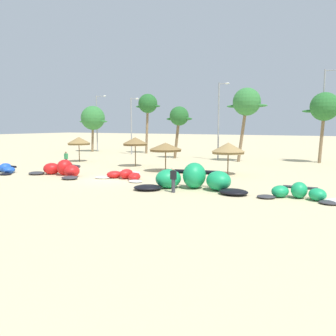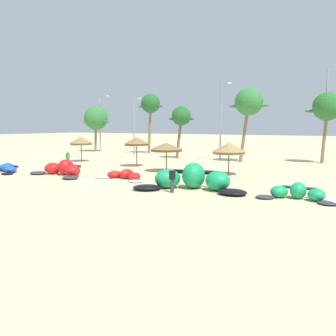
{
  "view_description": "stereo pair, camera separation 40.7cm",
  "coord_description": "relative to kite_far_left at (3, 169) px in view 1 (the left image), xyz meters",
  "views": [
    {
      "loc": [
        17.62,
        -22.09,
        4.31
      ],
      "look_at": [
        4.34,
        2.0,
        1.0
      ],
      "focal_mm": 38.43,
      "sensor_mm": 36.0,
      "label": 1
    },
    {
      "loc": [
        17.97,
        -21.89,
        4.31
      ],
      "look_at": [
        4.34,
        2.0,
        1.0
      ],
      "focal_mm": 38.43,
      "sensor_mm": 36.0,
      "label": 2
    }
  ],
  "objects": [
    {
      "name": "kite_left",
      "position": [
        6.28,
        1.04,
        0.2
      ],
      "size": [
        6.23,
        3.26,
        1.35
      ],
      "color": "#333338",
      "rests_on": "ground"
    },
    {
      "name": "palm_left_of_gap",
      "position": [
        7.86,
        19.93,
        4.98
      ],
      "size": [
        3.66,
        2.44,
        6.65
      ],
      "color": "brown",
      "rests_on": "ground"
    },
    {
      "name": "lamppost_west",
      "position": [
        -9.22,
        24.49,
        4.75
      ],
      "size": [
        2.04,
        0.24,
        9.01
      ],
      "color": "gray",
      "rests_on": "ground"
    },
    {
      "name": "lamppost_west_center",
      "position": [
        -1.19,
        22.5,
        4.27
      ],
      "size": [
        1.41,
        0.24,
        8.21
      ],
      "color": "gray",
      "rests_on": "ground"
    },
    {
      "name": "kite_right_of_center",
      "position": [
        25.61,
        0.6,
        0.05
      ],
      "size": [
        4.75,
        2.15,
        0.97
      ],
      "color": "#333338",
      "rests_on": "ground"
    },
    {
      "name": "kite_far_left",
      "position": [
        0.0,
        0.0,
        0.0
      ],
      "size": [
        4.95,
        2.57,
        0.82
      ],
      "color": "black",
      "rests_on": "ground"
    },
    {
      "name": "beach_umbrella_near_van",
      "position": [
        -0.6,
        10.68,
        2.13
      ],
      "size": [
        2.66,
        2.66,
        2.9
      ],
      "color": "brown",
      "rests_on": "ground"
    },
    {
      "name": "kite_left_of_center",
      "position": [
        12.14,
        2.0,
        -0.01
      ],
      "size": [
        4.94,
        2.51,
        0.78
      ],
      "color": "white",
      "rests_on": "ground"
    },
    {
      "name": "kite_center",
      "position": [
        18.86,
        0.52,
        0.36
      ],
      "size": [
        7.74,
        4.48,
        1.76
      ],
      "color": "black",
      "rests_on": "ground"
    },
    {
      "name": "beach_umbrella_near_palms",
      "position": [
        12.76,
        7.65,
        1.97
      ],
      "size": [
        3.02,
        3.02,
        2.68
      ],
      "color": "brown",
      "rests_on": "ground"
    },
    {
      "name": "beach_umbrella_outermost",
      "position": [
        18.54,
        8.38,
        2.0
      ],
      "size": [
        2.88,
        2.88,
        2.8
      ],
      "color": "brown",
      "rests_on": "ground"
    },
    {
      "name": "ground_plane",
      "position": [
        11.29,
        0.9,
        -0.32
      ],
      "size": [
        260.0,
        260.0,
        0.0
      ],
      "primitive_type": "plane",
      "color": "beige"
    },
    {
      "name": "palm_left",
      "position": [
        0.07,
        24.89,
        7.0
      ],
      "size": [
        4.28,
        2.85,
        8.9
      ],
      "color": "#7F6647",
      "rests_on": "ground"
    },
    {
      "name": "person_by_umbrellas",
      "position": [
        2.17,
        5.76,
        0.5
      ],
      "size": [
        0.36,
        0.24,
        1.62
      ],
      "color": "#383842",
      "rests_on": "ground"
    },
    {
      "name": "palm_center_right",
      "position": [
        24.64,
        22.78,
        5.93
      ],
      "size": [
        4.77,
        3.18,
        7.93
      ],
      "color": "#7F6647",
      "rests_on": "ground"
    },
    {
      "name": "palm_leftmost",
      "position": [
        -9.66,
        23.86,
        5.05
      ],
      "size": [
        5.74,
        3.82,
        7.32
      ],
      "color": "#7F6647",
      "rests_on": "ground"
    },
    {
      "name": "palm_center_left",
      "position": [
        16.67,
        19.66,
        6.52
      ],
      "size": [
        4.77,
        3.18,
        8.52
      ],
      "color": "#7F6647",
      "rests_on": "ground"
    },
    {
      "name": "beach_umbrella_middle",
      "position": [
        7.97,
        9.76,
        2.29
      ],
      "size": [
        2.6,
        2.6,
        3.04
      ],
      "color": "brown",
      "rests_on": "ground"
    },
    {
      "name": "person_near_kites",
      "position": [
        18.27,
        -1.17,
        0.5
      ],
      "size": [
        0.36,
        0.24,
        1.62
      ],
      "color": "#383842",
      "rests_on": "ground"
    },
    {
      "name": "lamppost_east_center",
      "position": [
        13.16,
        20.28,
        4.86
      ],
      "size": [
        1.41,
        0.24,
        9.35
      ],
      "color": "gray",
      "rests_on": "ground"
    },
    {
      "name": "lamppost_east",
      "position": [
        24.55,
        23.54,
        5.5
      ],
      "size": [
        1.87,
        0.24,
        10.51
      ],
      "color": "gray",
      "rests_on": "ground"
    }
  ]
}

